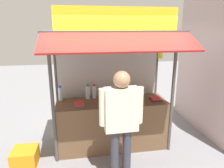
{
  "coord_description": "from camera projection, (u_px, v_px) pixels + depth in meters",
  "views": [
    {
      "loc": [
        -0.63,
        -3.7,
        2.33
      ],
      "look_at": [
        0.0,
        0.0,
        1.29
      ],
      "focal_mm": 33.1,
      "sensor_mm": 36.0,
      "label": 1
    }
  ],
  "objects": [
    {
      "name": "stall_counter",
      "position": [
        112.0,
        124.0,
        4.12
      ],
      "size": [
        2.13,
        0.71,
        0.94
      ],
      "primitive_type": "cube",
      "color": "brown",
      "rests_on": "ground"
    },
    {
      "name": "plastic_crate",
      "position": [
        25.0,
        157.0,
        3.6
      ],
      "size": [
        0.43,
        0.43,
        0.29
      ],
      "primitive_type": "cube",
      "rotation": [
        0.0,
        0.0,
        -0.04
      ],
      "color": "orange",
      "rests_on": "ground"
    },
    {
      "name": "neighbour_wall",
      "position": [
        210.0,
        62.0,
        4.46
      ],
      "size": [
        0.2,
        2.4,
        3.2
      ],
      "primitive_type": "cube",
      "color": "beige",
      "rests_on": "ground"
    },
    {
      "name": "magazine_stack_mid_left",
      "position": [
        79.0,
        104.0,
        3.79
      ],
      "size": [
        0.2,
        0.26,
        0.04
      ],
      "color": "green",
      "rests_on": "stall_counter"
    },
    {
      "name": "water_bottle_front_left",
      "position": [
        60.0,
        94.0,
        4.03
      ],
      "size": [
        0.08,
        0.08,
        0.29
      ],
      "color": "silver",
      "rests_on": "stall_counter"
    },
    {
      "name": "magazine_stack_back_right",
      "position": [
        156.0,
        99.0,
        4.04
      ],
      "size": [
        0.21,
        0.26,
        0.06
      ],
      "color": "green",
      "rests_on": "stall_counter"
    },
    {
      "name": "vendor_person",
      "position": [
        121.0,
        117.0,
        3.06
      ],
      "size": [
        0.66,
        0.25,
        1.74
      ],
      "rotation": [
        0.0,
        0.0,
        3.16
      ],
      "color": "#383842",
      "rests_on": "ground"
    },
    {
      "name": "water_bottle_left",
      "position": [
        94.0,
        91.0,
        4.17
      ],
      "size": [
        0.08,
        0.08,
        0.28
      ],
      "color": "silver",
      "rests_on": "stall_counter"
    },
    {
      "name": "ground_plane",
      "position": [
        112.0,
        145.0,
        4.24
      ],
      "size": [
        20.0,
        20.0,
        0.0
      ],
      "primitive_type": "plane",
      "color": "gray"
    },
    {
      "name": "water_bottle_back_left",
      "position": [
        118.0,
        91.0,
        4.27
      ],
      "size": [
        0.07,
        0.07,
        0.23
      ],
      "color": "silver",
      "rests_on": "stall_counter"
    },
    {
      "name": "banana_bunch_inner_left",
      "position": [
        139.0,
        50.0,
        3.34
      ],
      "size": [
        0.1,
        0.1,
        0.24
      ],
      "color": "#332D23"
    },
    {
      "name": "water_bottle_right",
      "position": [
        88.0,
        92.0,
        4.13
      ],
      "size": [
        0.08,
        0.08,
        0.29
      ],
      "color": "silver",
      "rests_on": "stall_counter"
    },
    {
      "name": "stall_structure",
      "position": [
        111.0,
        67.0,
        3.92
      ],
      "size": [
        2.33,
        1.58,
        2.63
      ],
      "color": "#4C4742",
      "rests_on": "ground"
    },
    {
      "name": "banana_bunch_leftmost",
      "position": [
        160.0,
        54.0,
        3.42
      ],
      "size": [
        0.12,
        0.12,
        0.34
      ],
      "color": "#332D23"
    }
  ]
}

